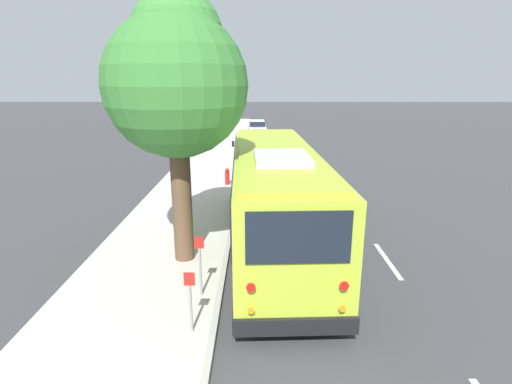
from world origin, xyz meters
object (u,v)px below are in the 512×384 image
parked_sedan_white (257,128)px  street_tree (176,77)px  shuttle_bus (275,192)px  sign_post_far (200,266)px  parked_sedan_maroon (259,152)px  parked_sedan_navy (261,140)px  sign_post_near (190,302)px  fire_hydrant (227,177)px

parked_sedan_white → street_tree: size_ratio=0.65×
shuttle_bus → sign_post_far: 3.98m
shuttle_bus → parked_sedan_maroon: 13.33m
parked_sedan_navy → street_tree: size_ratio=0.63×
parked_sedan_navy → parked_sedan_white: 7.50m
parked_sedan_navy → sign_post_near: 23.68m
shuttle_bus → parked_sedan_white: size_ratio=2.24×
parked_sedan_white → fire_hydrant: size_ratio=5.79×
parked_sedan_white → fire_hydrant: parked_sedan_white is taller
parked_sedan_white → street_tree: street_tree is taller
shuttle_bus → street_tree: street_tree is taller
street_tree → fire_hydrant: bearing=-4.5°
street_tree → sign_post_near: street_tree is taller
parked_sedan_navy → shuttle_bus: bearing=-177.9°
sign_post_far → parked_sedan_white: bearing=-2.5°
parked_sedan_white → fire_hydrant: bearing=173.4°
parked_sedan_maroon → sign_post_far: (-16.67, 1.47, 0.32)m
street_tree → sign_post_far: street_tree is taller
parked_sedan_navy → fire_hydrant: 12.01m
parked_sedan_navy → sign_post_far: size_ratio=3.06×
parked_sedan_white → parked_sedan_navy: bearing=-179.7°
shuttle_bus → parked_sedan_white: 26.32m
parked_sedan_white → sign_post_near: 31.15m
shuttle_bus → street_tree: (-1.25, 2.65, 3.44)m
parked_sedan_white → sign_post_far: sign_post_far is taller
sign_post_near → parked_sedan_white: bearing=-2.4°
parked_sedan_navy → sign_post_near: sign_post_near is taller
parked_sedan_white → street_tree: (-27.54, 2.07, 4.58)m
parked_sedan_maroon → fire_hydrant: bearing=168.2°
fire_hydrant → parked_sedan_white: bearing=-4.2°
parked_sedan_navy → parked_sedan_white: size_ratio=0.97×
sign_post_near → shuttle_bus: bearing=-21.5°
sign_post_near → parked_sedan_navy: bearing=-4.0°
shuttle_bus → fire_hydrant: shuttle_bus is taller
parked_sedan_maroon → parked_sedan_navy: size_ratio=0.93×
parked_sedan_navy → sign_post_near: (-23.62, 1.66, 0.25)m
parked_sedan_navy → sign_post_far: sign_post_far is taller
street_tree → fire_hydrant: 9.41m
parked_sedan_navy → sign_post_near: size_ratio=3.42×
parked_sedan_maroon → sign_post_near: bearing=177.5°
shuttle_bus → fire_hydrant: 7.30m
street_tree → sign_post_far: bearing=-160.7°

